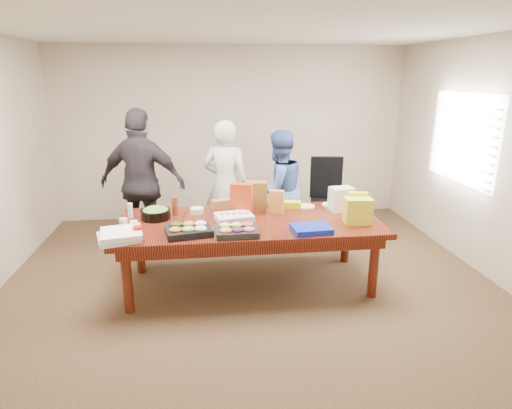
{
  "coord_description": "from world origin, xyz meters",
  "views": [
    {
      "loc": [
        -0.47,
        -4.35,
        2.26
      ],
      "look_at": [
        0.08,
        0.1,
        0.9
      ],
      "focal_mm": 30.12,
      "sensor_mm": 36.0,
      "label": 1
    }
  ],
  "objects": [
    {
      "name": "floor",
      "position": [
        0.0,
        0.0,
        -0.01
      ],
      "size": [
        5.5,
        5.0,
        0.02
      ],
      "primitive_type": "cube",
      "color": "#47301E",
      "rests_on": "ground"
    },
    {
      "name": "ceiling",
      "position": [
        0.0,
        0.0,
        2.71
      ],
      "size": [
        5.5,
        5.0,
        0.02
      ],
      "primitive_type": "cube",
      "color": "white",
      "rests_on": "wall_back"
    },
    {
      "name": "wall_back",
      "position": [
        0.0,
        2.5,
        1.35
      ],
      "size": [
        5.5,
        0.04,
        2.7
      ],
      "primitive_type": "cube",
      "color": "beige",
      "rests_on": "floor"
    },
    {
      "name": "wall_front",
      "position": [
        0.0,
        -2.5,
        1.35
      ],
      "size": [
        5.5,
        0.04,
        2.7
      ],
      "primitive_type": "cube",
      "color": "beige",
      "rests_on": "floor"
    },
    {
      "name": "wall_right",
      "position": [
        2.75,
        0.0,
        1.35
      ],
      "size": [
        0.04,
        5.0,
        2.7
      ],
      "primitive_type": "cube",
      "color": "beige",
      "rests_on": "floor"
    },
    {
      "name": "window_panel",
      "position": [
        2.72,
        0.6,
        1.5
      ],
      "size": [
        0.03,
        1.4,
        1.1
      ],
      "primitive_type": "cube",
      "color": "white",
      "rests_on": "wall_right"
    },
    {
      "name": "window_blinds",
      "position": [
        2.68,
        0.6,
        1.5
      ],
      "size": [
        0.04,
        1.36,
        1.0
      ],
      "primitive_type": "cube",
      "color": "beige",
      "rests_on": "wall_right"
    },
    {
      "name": "conference_table",
      "position": [
        0.0,
        0.0,
        0.38
      ],
      "size": [
        2.8,
        1.2,
        0.75
      ],
      "primitive_type": "cube",
      "color": "#4C1C0F",
      "rests_on": "floor"
    },
    {
      "name": "office_chair",
      "position": [
        1.28,
        1.28,
        0.54
      ],
      "size": [
        0.63,
        0.63,
        1.09
      ],
      "primitive_type": "cube",
      "rotation": [
        0.0,
        0.0,
        -0.15
      ],
      "color": "black",
      "rests_on": "floor"
    },
    {
      "name": "person_center",
      "position": [
        -0.19,
        1.15,
        0.86
      ],
      "size": [
        0.73,
        0.61,
        1.72
      ],
      "primitive_type": "imported",
      "rotation": [
        0.0,
        0.0,
        2.78
      ],
      "color": "silver",
      "rests_on": "floor"
    },
    {
      "name": "person_right",
      "position": [
        0.49,
        1.02,
        0.79
      ],
      "size": [
        0.95,
        0.86,
        1.59
      ],
      "primitive_type": "imported",
      "rotation": [
        0.0,
        0.0,
        3.55
      ],
      "color": "#415C9E",
      "rests_on": "floor"
    },
    {
      "name": "person_left",
      "position": [
        -1.24,
        1.04,
        0.94
      ],
      "size": [
        1.18,
        0.74,
        1.88
      ],
      "primitive_type": "imported",
      "rotation": [
        0.0,
        0.0,
        2.87
      ],
      "color": "#29242A",
      "rests_on": "floor"
    },
    {
      "name": "veggie_tray",
      "position": [
        -0.64,
        -0.33,
        0.78
      ],
      "size": [
        0.49,
        0.42,
        0.07
      ],
      "primitive_type": "cube",
      "rotation": [
        0.0,
        0.0,
        0.19
      ],
      "color": "black",
      "rests_on": "conference_table"
    },
    {
      "name": "fruit_tray",
      "position": [
        -0.17,
        -0.4,
        0.78
      ],
      "size": [
        0.41,
        0.32,
        0.06
      ],
      "primitive_type": "cube",
      "rotation": [
        0.0,
        0.0,
        -0.0
      ],
      "color": "black",
      "rests_on": "conference_table"
    },
    {
      "name": "sheet_cake",
      "position": [
        -0.17,
        0.03,
        0.78
      ],
      "size": [
        0.44,
        0.36,
        0.07
      ],
      "primitive_type": "cube",
      "rotation": [
        0.0,
        0.0,
        0.2
      ],
      "color": "white",
      "rests_on": "conference_table"
    },
    {
      "name": "salad_bowl",
      "position": [
        -1.01,
        0.19,
        0.8
      ],
      "size": [
        0.36,
        0.36,
        0.1
      ],
      "primitive_type": "cylinder",
      "rotation": [
        0.0,
        0.0,
        0.13
      ],
      "color": "black",
      "rests_on": "conference_table"
    },
    {
      "name": "chip_bag_blue",
      "position": [
        0.58,
        -0.42,
        0.78
      ],
      "size": [
        0.4,
        0.31,
        0.06
      ],
      "primitive_type": "cube",
      "rotation": [
        0.0,
        0.0,
        0.07
      ],
      "color": "#1021AA",
      "rests_on": "conference_table"
    },
    {
      "name": "chip_bag_red",
      "position": [
        -0.06,
        0.23,
        0.93
      ],
      "size": [
        0.26,
        0.17,
        0.35
      ],
      "primitive_type": "cube",
      "rotation": [
        0.0,
        0.0,
        -0.31
      ],
      "color": "#B23014",
      "rests_on": "conference_table"
    },
    {
      "name": "chip_bag_yellow",
      "position": [
        1.15,
        -0.12,
        0.91
      ],
      "size": [
        0.22,
        0.13,
        0.31
      ],
      "primitive_type": "cube",
      "rotation": [
        0.0,
        0.0,
        -0.23
      ],
      "color": "yellow",
      "rests_on": "conference_table"
    },
    {
      "name": "chip_bag_orange",
      "position": [
        0.33,
        0.23,
        0.88
      ],
      "size": [
        0.18,
        0.12,
        0.26
      ],
      "primitive_type": "cube",
      "rotation": [
        0.0,
        0.0,
        -0.31
      ],
      "color": "orange",
      "rests_on": "conference_table"
    },
    {
      "name": "mayo_jar",
      "position": [
        -0.1,
        0.29,
        0.82
      ],
      "size": [
        0.09,
        0.09,
        0.14
      ],
      "primitive_type": "cylinder",
      "rotation": [
        0.0,
        0.0,
        0.07
      ],
      "color": "white",
      "rests_on": "conference_table"
    },
    {
      "name": "mustard_bottle",
      "position": [
        -0.01,
        0.48,
        0.83
      ],
      "size": [
        0.07,
        0.07,
        0.16
      ],
      "primitive_type": "cylinder",
      "rotation": [
        0.0,
        0.0,
        -0.19
      ],
      "color": "gold",
      "rests_on": "conference_table"
    },
    {
      "name": "dressing_bottle",
      "position": [
        -0.81,
        0.3,
        0.86
      ],
      "size": [
        0.08,
        0.08,
        0.21
      ],
      "primitive_type": "cylinder",
      "rotation": [
        0.0,
        0.0,
        -0.21
      ],
      "color": "maroon",
      "rests_on": "conference_table"
    },
    {
      "name": "ranch_bottle",
      "position": [
        -1.29,
        0.26,
        0.83
      ],
      "size": [
        0.07,
        0.07,
        0.16
      ],
      "primitive_type": "cylinder",
      "rotation": [
        0.0,
        0.0,
        0.32
      ],
      "color": "white",
      "rests_on": "conference_table"
    },
    {
      "name": "banana_bunch",
      "position": [
        0.54,
        0.42,
        0.79
      ],
      "size": [
        0.24,
        0.16,
        0.07
      ],
      "primitive_type": "cube",
      "rotation": [
        0.0,
        0.0,
        -0.17
      ],
      "color": "#D1E106",
      "rests_on": "conference_table"
    },
    {
      "name": "bread_loaf",
      "position": [
        -0.26,
        0.48,
        0.8
      ],
      "size": [
        0.28,
        0.17,
        0.11
      ],
      "primitive_type": "cube",
      "rotation": [
        0.0,
        0.0,
        0.21
      ],
      "color": "#9A6443",
      "rests_on": "conference_table"
    },
    {
      "name": "kraft_bag",
      "position": [
        0.13,
        0.44,
        0.91
      ],
      "size": [
        0.26,
        0.16,
        0.32
      ],
      "primitive_type": "cube",
      "rotation": [
        0.0,
        0.0,
        -0.1
      ],
      "color": "brown",
      "rests_on": "conference_table"
    },
    {
      "name": "red_cup",
      "position": [
        -1.12,
        -0.37,
        0.81
      ],
      "size": [
        0.09,
        0.09,
        0.12
      ],
      "primitive_type": "cylinder",
      "rotation": [
        0.0,
        0.0,
        0.05
      ],
      "color": "red",
      "rests_on": "conference_table"
    },
    {
      "name": "clear_cup_a",
      "position": [
        -1.19,
        -0.19,
        0.8
      ],
      "size": [
        0.08,
        0.08,
        0.11
      ],
      "primitive_type": "cylinder",
      "rotation": [
        0.0,
        0.0,
        -0.02
      ],
      "color": "white",
      "rests_on": "conference_table"
    },
    {
      "name": "clear_cup_b",
      "position": [
        -1.3,
        -0.11,
        0.81
      ],
      "size": [
        0.09,
        0.09,
        0.11
      ],
      "primitive_type": "cylinder",
      "rotation": [
        0.0,
        0.0,
        -0.06
      ],
      "color": "silver",
      "rests_on": "conference_table"
    },
    {
      "name": "pizza_box_lower",
      "position": [
        -1.3,
        -0.4,
        0.77
      ],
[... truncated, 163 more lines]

